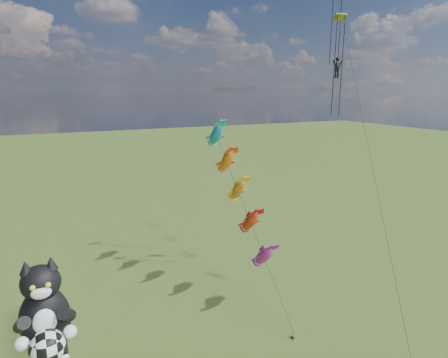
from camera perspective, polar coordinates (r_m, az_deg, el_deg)
name	(u,v)px	position (r m, az deg, el deg)	size (l,w,h in m)	color
cat_kite_rig	(45,317)	(19.62, -25.64, -18.44)	(2.51, 4.17, 9.91)	brown
fish_windsock_rig	(238,190)	(32.15, 2.11, -1.71)	(0.95, 15.97, 15.43)	brown
parafoil_rig	(339,53)	(35.33, 17.14, 17.81)	(6.91, 16.64, 28.12)	brown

